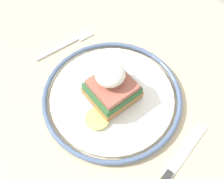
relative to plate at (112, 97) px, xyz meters
name	(u,v)px	position (x,y,z in m)	size (l,w,h in m)	color
dining_table	(88,127)	(-0.02, -0.05, -0.10)	(1.14, 0.88, 0.73)	#C6B28E
plate	(112,97)	(0.00, 0.00, 0.00)	(0.28, 0.28, 0.02)	white
sandwich	(111,86)	(0.00, 0.00, 0.04)	(0.09, 0.12, 0.08)	#9E703D
fork	(68,44)	(-0.17, 0.01, -0.01)	(0.02, 0.14, 0.00)	silver
knife	(169,173)	(0.18, -0.02, -0.01)	(0.06, 0.20, 0.01)	#2D2D2D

